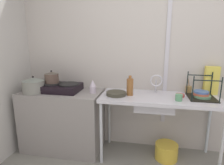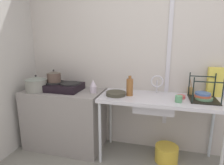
{
  "view_description": "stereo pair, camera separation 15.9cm",
  "coord_description": "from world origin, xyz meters",
  "px_view_note": "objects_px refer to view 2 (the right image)",
  "views": [
    {
      "loc": [
        -0.31,
        -0.92,
        1.5
      ],
      "look_at": [
        -0.74,
        1.32,
        0.98
      ],
      "focal_mm": 29.94,
      "sensor_mm": 36.0,
      "label": 1
    },
    {
      "loc": [
        -0.15,
        -0.88,
        1.5
      ],
      "look_at": [
        -0.74,
        1.32,
        0.98
      ],
      "focal_mm": 29.94,
      "sensor_mm": 36.0,
      "label": 2
    }
  ],
  "objects_px": {
    "stove": "(63,86)",
    "faucet": "(157,82)",
    "pot_on_left_burner": "(54,77)",
    "bucket_on_floor": "(166,154)",
    "frying_pan": "(116,94)",
    "percolator": "(93,86)",
    "pot_beside_stove": "(36,84)",
    "small_bowl_on_drainboard": "(181,97)",
    "utensil_jar": "(191,91)",
    "cup_by_rack": "(179,99)",
    "sink_basin": "(154,104)",
    "dish_rack": "(203,97)",
    "bottle_by_sink": "(130,87)",
    "cereal_box": "(215,82)"
  },
  "relations": [
    {
      "from": "frying_pan",
      "to": "bucket_on_floor",
      "type": "relative_size",
      "value": 0.86
    },
    {
      "from": "stove",
      "to": "pot_beside_stove",
      "type": "xyz_separation_m",
      "value": [
        -0.31,
        -0.13,
        0.05
      ]
    },
    {
      "from": "cereal_box",
      "to": "utensil_jar",
      "type": "height_order",
      "value": "cereal_box"
    },
    {
      "from": "cup_by_rack",
      "to": "bucket_on_floor",
      "type": "height_order",
      "value": "cup_by_rack"
    },
    {
      "from": "pot_on_left_burner",
      "to": "utensil_jar",
      "type": "height_order",
      "value": "pot_on_left_burner"
    },
    {
      "from": "stove",
      "to": "bottle_by_sink",
      "type": "height_order",
      "value": "bottle_by_sink"
    },
    {
      "from": "sink_basin",
      "to": "utensil_jar",
      "type": "height_order",
      "value": "utensil_jar"
    },
    {
      "from": "pot_on_left_burner",
      "to": "bucket_on_floor",
      "type": "height_order",
      "value": "pot_on_left_burner"
    },
    {
      "from": "pot_beside_stove",
      "to": "sink_basin",
      "type": "height_order",
      "value": "pot_beside_stove"
    },
    {
      "from": "small_bowl_on_drainboard",
      "to": "bottle_by_sink",
      "type": "relative_size",
      "value": 0.42
    },
    {
      "from": "pot_on_left_burner",
      "to": "pot_beside_stove",
      "type": "xyz_separation_m",
      "value": [
        -0.19,
        -0.13,
        -0.09
      ]
    },
    {
      "from": "pot_on_left_burner",
      "to": "percolator",
      "type": "height_order",
      "value": "pot_on_left_burner"
    },
    {
      "from": "faucet",
      "to": "pot_beside_stove",
      "type": "bearing_deg",
      "value": -170.72
    },
    {
      "from": "small_bowl_on_drainboard",
      "to": "utensil_jar",
      "type": "distance_m",
      "value": 0.23
    },
    {
      "from": "utensil_jar",
      "to": "stove",
      "type": "bearing_deg",
      "value": -172.35
    },
    {
      "from": "cup_by_rack",
      "to": "small_bowl_on_drainboard",
      "type": "xyz_separation_m",
      "value": [
        0.04,
        0.15,
        -0.02
      ]
    },
    {
      "from": "percolator",
      "to": "cereal_box",
      "type": "distance_m",
      "value": 1.49
    },
    {
      "from": "dish_rack",
      "to": "percolator",
      "type": "bearing_deg",
      "value": -178.94
    },
    {
      "from": "frying_pan",
      "to": "dish_rack",
      "type": "bearing_deg",
      "value": 4.0
    },
    {
      "from": "stove",
      "to": "bottle_by_sink",
      "type": "relative_size",
      "value": 2.06
    },
    {
      "from": "percolator",
      "to": "cup_by_rack",
      "type": "relative_size",
      "value": 2.18
    },
    {
      "from": "stove",
      "to": "faucet",
      "type": "bearing_deg",
      "value": 5.89
    },
    {
      "from": "cup_by_rack",
      "to": "utensil_jar",
      "type": "distance_m",
      "value": 0.38
    },
    {
      "from": "pot_beside_stove",
      "to": "bucket_on_floor",
      "type": "bearing_deg",
      "value": 3.98
    },
    {
      "from": "cup_by_rack",
      "to": "bucket_on_floor",
      "type": "relative_size",
      "value": 0.27
    },
    {
      "from": "percolator",
      "to": "dish_rack",
      "type": "bearing_deg",
      "value": 1.06
    },
    {
      "from": "stove",
      "to": "pot_on_left_burner",
      "type": "bearing_deg",
      "value": 180.0
    },
    {
      "from": "frying_pan",
      "to": "utensil_jar",
      "type": "xyz_separation_m",
      "value": [
        0.9,
        0.27,
        0.03
      ]
    },
    {
      "from": "bucket_on_floor",
      "to": "utensil_jar",
      "type": "bearing_deg",
      "value": 42.78
    },
    {
      "from": "cup_by_rack",
      "to": "frying_pan",
      "type": "bearing_deg",
      "value": 174.16
    },
    {
      "from": "sink_basin",
      "to": "bucket_on_floor",
      "type": "xyz_separation_m",
      "value": [
        0.19,
        -0.0,
        -0.64
      ]
    },
    {
      "from": "pot_on_left_burner",
      "to": "percolator",
      "type": "distance_m",
      "value": 0.57
    },
    {
      "from": "faucet",
      "to": "cup_by_rack",
      "type": "relative_size",
      "value": 3.17
    },
    {
      "from": "pot_on_left_burner",
      "to": "utensil_jar",
      "type": "bearing_deg",
      "value": 7.13
    },
    {
      "from": "frying_pan",
      "to": "dish_rack",
      "type": "relative_size",
      "value": 0.73
    },
    {
      "from": "sink_basin",
      "to": "bottle_by_sink",
      "type": "xyz_separation_m",
      "value": [
        -0.3,
        -0.0,
        0.19
      ]
    },
    {
      "from": "frying_pan",
      "to": "pot_beside_stove",
      "type": "bearing_deg",
      "value": -175.63
    },
    {
      "from": "cup_by_rack",
      "to": "sink_basin",
      "type": "bearing_deg",
      "value": 156.43
    },
    {
      "from": "cup_by_rack",
      "to": "cereal_box",
      "type": "height_order",
      "value": "cereal_box"
    },
    {
      "from": "faucet",
      "to": "small_bowl_on_drainboard",
      "type": "bearing_deg",
      "value": -18.16
    },
    {
      "from": "percolator",
      "to": "sink_basin",
      "type": "distance_m",
      "value": 0.79
    },
    {
      "from": "dish_rack",
      "to": "faucet",
      "type": "bearing_deg",
      "value": 168.92
    },
    {
      "from": "pot_on_left_burner",
      "to": "utensil_jar",
      "type": "relative_size",
      "value": 0.93
    },
    {
      "from": "pot_beside_stove",
      "to": "cereal_box",
      "type": "distance_m",
      "value": 2.25
    },
    {
      "from": "stove",
      "to": "dish_rack",
      "type": "distance_m",
      "value": 1.76
    },
    {
      "from": "small_bowl_on_drainboard",
      "to": "bottle_by_sink",
      "type": "xyz_separation_m",
      "value": [
        -0.6,
        -0.04,
        0.09
      ]
    },
    {
      "from": "bucket_on_floor",
      "to": "faucet",
      "type": "bearing_deg",
      "value": 141.0
    },
    {
      "from": "cup_by_rack",
      "to": "bottle_by_sink",
      "type": "height_order",
      "value": "bottle_by_sink"
    },
    {
      "from": "cereal_box",
      "to": "bottle_by_sink",
      "type": "bearing_deg",
      "value": -169.13
    },
    {
      "from": "percolator",
      "to": "pot_beside_stove",
      "type": "bearing_deg",
      "value": -170.42
    }
  ]
}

